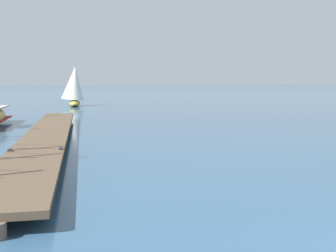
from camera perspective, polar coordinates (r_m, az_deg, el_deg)
name	(u,v)px	position (r m, az deg, el deg)	size (l,w,h in m)	color
floating_dock	(47,135)	(18.81, -16.05, -1.22)	(2.88, 22.53, 0.53)	brown
distant_sailboat	(74,86)	(44.68, -12.57, 5.29)	(2.74, 4.60, 4.56)	gold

